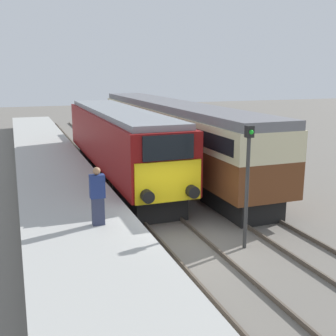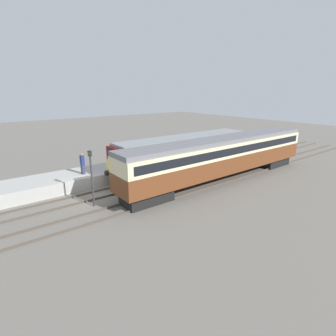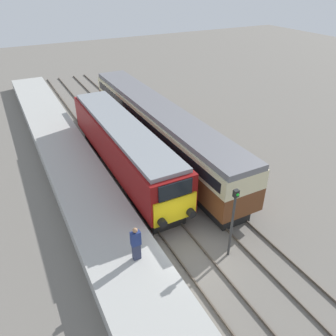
{
  "view_description": "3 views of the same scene",
  "coord_description": "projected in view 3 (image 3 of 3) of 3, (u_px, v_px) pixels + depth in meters",
  "views": [
    {
      "loc": [
        -5.0,
        -11.83,
        5.56
      ],
      "look_at": [
        0.0,
        1.73,
        2.24
      ],
      "focal_mm": 45.0,
      "sensor_mm": 36.0,
      "label": 1
    },
    {
      "loc": [
        18.2,
        -6.95,
        7.76
      ],
      "look_at": [
        1.7,
        5.73,
        1.6
      ],
      "focal_mm": 28.0,
      "sensor_mm": 36.0,
      "label": 2
    },
    {
      "loc": [
        -6.5,
        -9.89,
        12.31
      ],
      "look_at": [
        1.7,
        5.73,
        1.6
      ],
      "focal_mm": 35.0,
      "sensor_mm": 36.0,
      "label": 3
    }
  ],
  "objects": [
    {
      "name": "ground_plane",
      "position": [
        191.0,
        256.0,
        16.45
      ],
      "size": [
        120.0,
        120.0,
        0.0
      ],
      "primitive_type": "plane",
      "color": "slate"
    },
    {
      "name": "platform_left",
      "position": [
        82.0,
        185.0,
        20.93
      ],
      "size": [
        3.5,
        50.0,
        1.03
      ],
      "color": "#A8A8A3",
      "rests_on": "ground_plane"
    },
    {
      "name": "rails_near_track",
      "position": [
        149.0,
        201.0,
        20.2
      ],
      "size": [
        1.51,
        60.0,
        0.14
      ],
      "color": "#4C4238",
      "rests_on": "ground_plane"
    },
    {
      "name": "rails_far_track",
      "position": [
        196.0,
        187.0,
        21.55
      ],
      "size": [
        1.5,
        60.0,
        0.14
      ],
      "color": "#4C4238",
      "rests_on": "ground_plane"
    },
    {
      "name": "locomotive",
      "position": [
        123.0,
        146.0,
        22.18
      ],
      "size": [
        2.7,
        15.05,
        3.71
      ],
      "color": "black",
      "rests_on": "ground_plane"
    },
    {
      "name": "passenger_carriage",
      "position": [
        158.0,
        124.0,
        24.57
      ],
      "size": [
        2.75,
        20.52,
        3.88
      ],
      "color": "black",
      "rests_on": "ground_plane"
    },
    {
      "name": "person_on_platform",
      "position": [
        136.0,
        244.0,
        14.49
      ],
      "size": [
        0.44,
        0.26,
        1.79
      ],
      "color": "#2D334C",
      "rests_on": "platform_left"
    },
    {
      "name": "signal_post",
      "position": [
        233.0,
        218.0,
        15.3
      ],
      "size": [
        0.24,
        0.28,
        3.96
      ],
      "color": "#333333",
      "rests_on": "ground_plane"
    }
  ]
}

